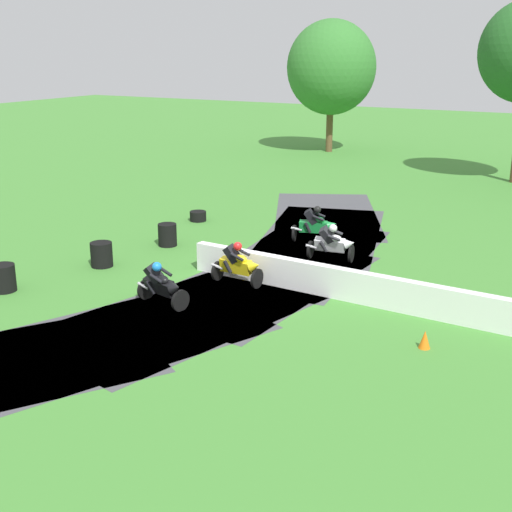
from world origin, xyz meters
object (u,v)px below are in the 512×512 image
(tire_stack_mid_b, at_px, (167,235))
(tire_stack_far, at_px, (198,216))
(motorcycle_chase_yellow, at_px, (238,264))
(tire_stack_mid_a, at_px, (102,254))
(traffic_cone, at_px, (425,340))
(motorcycle_lead_black, at_px, (161,285))
(motorcycle_fourth_green, at_px, (315,225))
(tire_stack_near, at_px, (3,278))
(motorcycle_trailing_white, at_px, (332,243))

(tire_stack_mid_b, xyz_separation_m, tire_stack_far, (-1.06, 3.55, -0.20))
(motorcycle_chase_yellow, bearing_deg, tire_stack_mid_a, -173.27)
(traffic_cone, bearing_deg, motorcycle_lead_black, -173.52)
(motorcycle_chase_yellow, bearing_deg, tire_stack_far, 132.12)
(motorcycle_fourth_green, xyz_separation_m, tire_stack_mid_a, (-4.90, -5.91, -0.26))
(tire_stack_mid_a, bearing_deg, motorcycle_lead_black, -27.03)
(traffic_cone, bearing_deg, motorcycle_fourth_green, 130.48)
(tire_stack_near, bearing_deg, motorcycle_lead_black, 14.50)
(motorcycle_trailing_white, bearing_deg, motorcycle_fourth_green, 128.36)
(motorcycle_chase_yellow, distance_m, motorcycle_trailing_white, 3.87)
(tire_stack_far, relative_size, traffic_cone, 1.52)
(tire_stack_mid_b, bearing_deg, motorcycle_fourth_green, 33.14)
(motorcycle_trailing_white, bearing_deg, motorcycle_chase_yellow, -113.14)
(motorcycle_lead_black, height_order, motorcycle_fourth_green, motorcycle_fourth_green)
(motorcycle_chase_yellow, distance_m, traffic_cone, 6.39)
(motorcycle_trailing_white, relative_size, tire_stack_far, 2.54)
(motorcycle_lead_black, xyz_separation_m, tire_stack_near, (-4.77, -1.23, -0.23))
(motorcycle_fourth_green, relative_size, traffic_cone, 3.88)
(tire_stack_near, bearing_deg, traffic_cone, 9.76)
(motorcycle_lead_black, bearing_deg, tire_stack_near, -165.50)
(motorcycle_lead_black, distance_m, tire_stack_mid_b, 6.01)
(tire_stack_near, height_order, tire_stack_mid_a, same)
(motorcycle_chase_yellow, relative_size, motorcycle_trailing_white, 1.00)
(tire_stack_near, distance_m, tire_stack_mid_a, 3.33)
(motorcycle_chase_yellow, xyz_separation_m, tire_stack_mid_a, (-4.79, -0.57, -0.26))
(motorcycle_chase_yellow, distance_m, motorcycle_fourth_green, 5.34)
(traffic_cone, bearing_deg, motorcycle_chase_yellow, 164.33)
(motorcycle_lead_black, bearing_deg, tire_stack_mid_a, 152.97)
(tire_stack_far, bearing_deg, motorcycle_chase_yellow, -47.88)
(motorcycle_chase_yellow, relative_size, tire_stack_near, 2.11)
(motorcycle_chase_yellow, xyz_separation_m, tire_stack_near, (-5.72, -3.76, -0.26))
(motorcycle_fourth_green, bearing_deg, motorcycle_lead_black, -97.66)
(motorcycle_trailing_white, relative_size, motorcycle_fourth_green, 1.00)
(tire_stack_mid_b, height_order, tire_stack_far, tire_stack_mid_b)
(motorcycle_fourth_green, relative_size, tire_stack_near, 2.13)
(tire_stack_mid_b, bearing_deg, tire_stack_near, -102.48)
(motorcycle_chase_yellow, bearing_deg, tire_stack_near, -146.65)
(tire_stack_near, xyz_separation_m, traffic_cone, (11.86, 2.04, -0.18))
(motorcycle_chase_yellow, bearing_deg, motorcycle_trailing_white, 66.86)
(motorcycle_trailing_white, height_order, motorcycle_fourth_green, motorcycle_fourth_green)
(motorcycle_trailing_white, height_order, tire_stack_near, motorcycle_trailing_white)
(tire_stack_near, bearing_deg, tire_stack_mid_b, 77.52)
(motorcycle_trailing_white, xyz_separation_m, tire_stack_far, (-6.93, 2.42, -0.43))
(motorcycle_chase_yellow, bearing_deg, tire_stack_mid_b, 150.84)
(motorcycle_fourth_green, height_order, tire_stack_mid_b, motorcycle_fourth_green)
(tire_stack_far, bearing_deg, motorcycle_trailing_white, -19.23)
(motorcycle_fourth_green, relative_size, tire_stack_mid_a, 2.13)
(motorcycle_trailing_white, distance_m, tire_stack_near, 10.30)
(motorcycle_lead_black, distance_m, tire_stack_far, 9.61)
(motorcycle_fourth_green, bearing_deg, traffic_cone, -49.52)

